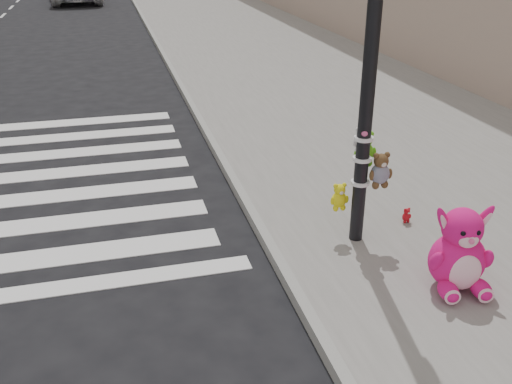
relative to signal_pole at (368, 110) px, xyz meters
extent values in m
cube|color=slate|center=(2.37, 8.18, -1.70)|extent=(7.00, 80.00, 0.14)
cube|color=gray|center=(-1.08, 8.18, -1.70)|extent=(0.12, 80.00, 0.15)
cylinder|color=black|center=(-0.03, -0.02, 0.37)|extent=(0.16, 0.16, 4.00)
cylinder|color=white|center=(-0.03, -0.02, -0.88)|extent=(0.22, 0.22, 0.04)
cylinder|color=white|center=(-0.03, -0.02, -0.58)|extent=(0.22, 0.22, 0.04)
cylinder|color=white|center=(-0.03, -0.02, -0.33)|extent=(0.22, 0.22, 0.04)
ellipsoid|color=#E81376|center=(0.36, -1.45, -1.54)|extent=(0.25, 0.35, 0.18)
ellipsoid|color=#E81376|center=(0.70, -1.51, -1.54)|extent=(0.25, 0.35, 0.18)
ellipsoid|color=#E81376|center=(0.57, -1.22, -1.32)|extent=(0.69, 0.62, 0.62)
ellipsoid|color=#F9BFD1|center=(0.54, -1.42, -1.34)|extent=(0.36, 0.18, 0.40)
sphere|color=#E81376|center=(0.57, -1.22, -0.94)|extent=(0.49, 0.49, 0.42)
ellipsoid|color=#E81376|center=(0.38, -1.16, -0.88)|extent=(0.30, 0.13, 0.42)
ellipsoid|color=#E81376|center=(0.76, -1.23, -0.88)|extent=(0.30, 0.13, 0.42)
camera|label=1|loc=(-2.76, -5.64, 1.84)|focal=40.00mm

